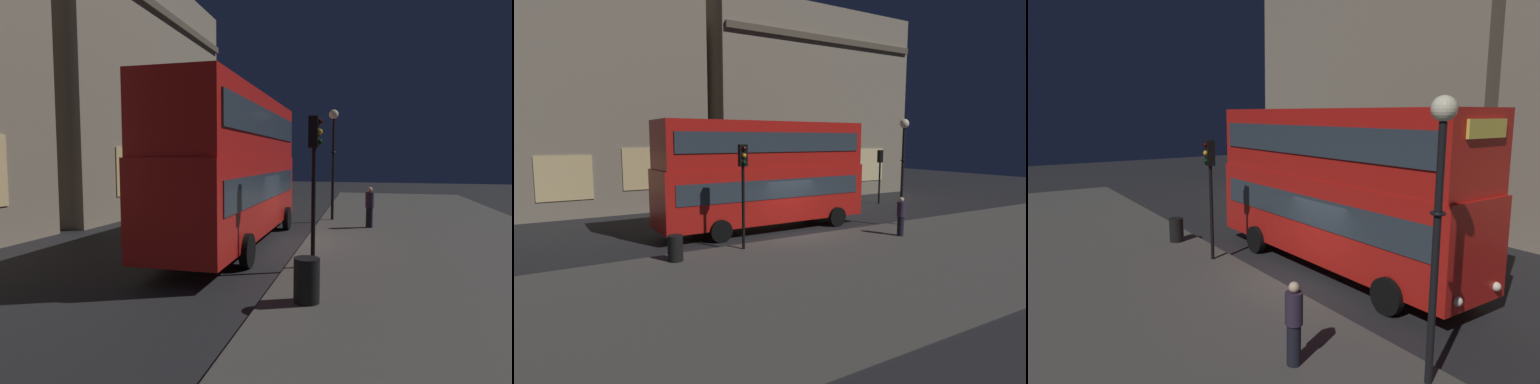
% 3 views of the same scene
% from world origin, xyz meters
% --- Properties ---
extents(ground_plane, '(80.00, 80.00, 0.00)m').
position_xyz_m(ground_plane, '(0.00, 0.00, 0.00)').
color(ground_plane, '#232326').
extents(sidewalk_slab, '(44.00, 9.48, 0.12)m').
position_xyz_m(sidewalk_slab, '(0.00, -5.46, 0.06)').
color(sidewalk_slab, '#4C4944').
rests_on(sidewalk_slab, ground).
extents(building_with_clock, '(16.94, 7.64, 18.23)m').
position_xyz_m(building_with_clock, '(-8.97, 13.06, 9.12)').
color(building_with_clock, gray).
rests_on(building_with_clock, ground).
extents(building_plain_facade, '(16.63, 8.26, 14.05)m').
position_xyz_m(building_plain_facade, '(8.70, 12.88, 7.03)').
color(building_plain_facade, gray).
rests_on(building_plain_facade, ground).
extents(double_decker_bus, '(10.74, 2.88, 5.28)m').
position_xyz_m(double_decker_bus, '(-0.74, 1.69, 2.95)').
color(double_decker_bus, red).
rests_on(double_decker_bus, ground).
extents(traffic_light_near_kerb, '(0.34, 0.37, 4.13)m').
position_xyz_m(traffic_light_near_kerb, '(-3.48, -1.48, 3.08)').
color(traffic_light_near_kerb, black).
rests_on(traffic_light_near_kerb, sidewalk_slab).
extents(traffic_light_far_side, '(0.34, 0.38, 3.71)m').
position_xyz_m(traffic_light_far_side, '(10.30, 4.91, 2.68)').
color(traffic_light_far_side, black).
rests_on(traffic_light_far_side, ground).
extents(street_lamp, '(0.46, 0.46, 5.33)m').
position_xyz_m(street_lamp, '(5.59, -1.30, 3.88)').
color(street_lamp, black).
rests_on(street_lamp, sidewalk_slab).
extents(pedestrian, '(0.36, 0.36, 1.76)m').
position_xyz_m(pedestrian, '(3.64, -3.03, 1.02)').
color(pedestrian, black).
rests_on(pedestrian, sidewalk_slab).
extents(litter_bin, '(0.55, 0.55, 0.93)m').
position_xyz_m(litter_bin, '(-6.32, -1.68, 0.59)').
color(litter_bin, black).
rests_on(litter_bin, sidewalk_slab).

